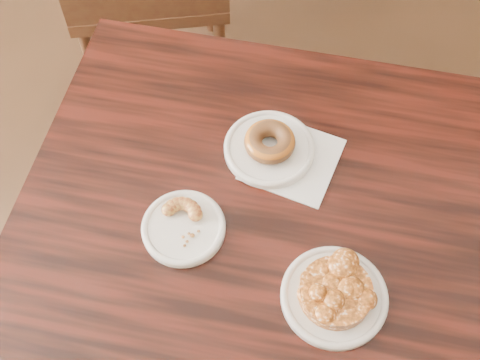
{
  "coord_description": "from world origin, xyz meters",
  "views": [
    {
      "loc": [
        -0.01,
        -0.46,
        1.68
      ],
      "look_at": [
        -0.03,
        0.07,
        0.8
      ],
      "focal_mm": 45.0,
      "sensor_mm": 36.0,
      "label": 1
    }
  ],
  "objects_px": {
    "glazed_donut": "(270,142)",
    "apple_fritter": "(336,291)",
    "cruller_fragment": "(183,223)",
    "cafe_table": "(249,299)"
  },
  "relations": [
    {
      "from": "cafe_table",
      "to": "cruller_fragment",
      "type": "distance_m",
      "value": 0.42
    },
    {
      "from": "apple_fritter",
      "to": "cruller_fragment",
      "type": "distance_m",
      "value": 0.28
    },
    {
      "from": "apple_fritter",
      "to": "cruller_fragment",
      "type": "relative_size",
      "value": 1.83
    },
    {
      "from": "cruller_fragment",
      "to": "apple_fritter",
      "type": "bearing_deg",
      "value": -24.71
    },
    {
      "from": "cruller_fragment",
      "to": "glazed_donut",
      "type": "bearing_deg",
      "value": 48.64
    },
    {
      "from": "glazed_donut",
      "to": "apple_fritter",
      "type": "distance_m",
      "value": 0.3
    },
    {
      "from": "glazed_donut",
      "to": "cruller_fragment",
      "type": "distance_m",
      "value": 0.22
    },
    {
      "from": "apple_fritter",
      "to": "cafe_table",
      "type": "bearing_deg",
      "value": 135.73
    },
    {
      "from": "glazed_donut",
      "to": "cruller_fragment",
      "type": "height_order",
      "value": "glazed_donut"
    },
    {
      "from": "apple_fritter",
      "to": "glazed_donut",
      "type": "bearing_deg",
      "value": 110.56
    }
  ]
}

